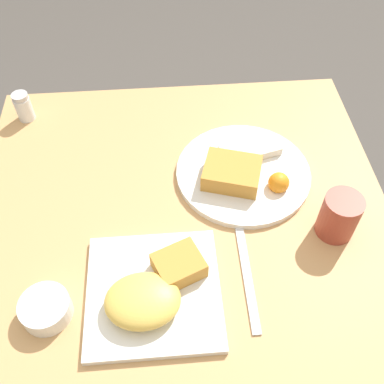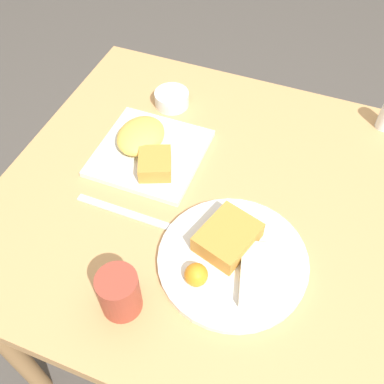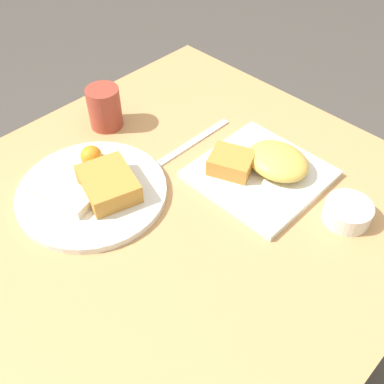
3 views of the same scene
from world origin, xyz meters
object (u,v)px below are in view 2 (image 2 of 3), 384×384
(plate_square_near, at_px, (147,148))
(sauce_ramekin, at_px, (172,98))
(butter_knife, at_px, (124,212))
(coffee_mug, at_px, (119,293))
(plate_oval_far, at_px, (232,256))

(plate_square_near, relative_size, sauce_ramekin, 2.72)
(plate_square_near, relative_size, butter_knife, 1.07)
(sauce_ramekin, distance_m, butter_knife, 0.36)
(plate_square_near, height_order, sauce_ramekin, plate_square_near)
(sauce_ramekin, xyz_separation_m, coffee_mug, (0.54, 0.13, 0.03))
(butter_knife, bearing_deg, coffee_mug, -63.81)
(sauce_ramekin, height_order, butter_knife, sauce_ramekin)
(plate_oval_far, height_order, sauce_ramekin, plate_oval_far)
(plate_oval_far, xyz_separation_m, butter_knife, (-0.03, -0.24, -0.01))
(sauce_ramekin, relative_size, coffee_mug, 0.92)
(plate_square_near, height_order, coffee_mug, coffee_mug)
(sauce_ramekin, distance_m, coffee_mug, 0.55)
(coffee_mug, bearing_deg, plate_square_near, -162.14)
(plate_oval_far, bearing_deg, coffee_mug, -44.43)
(coffee_mug, bearing_deg, sauce_ramekin, -166.34)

